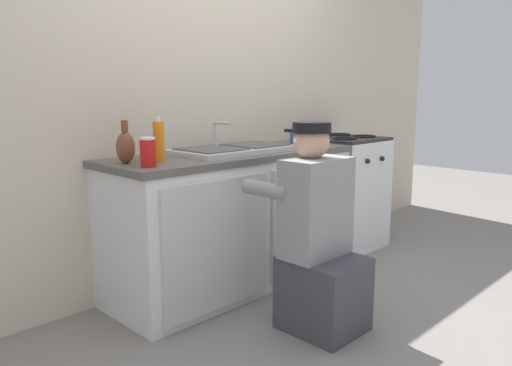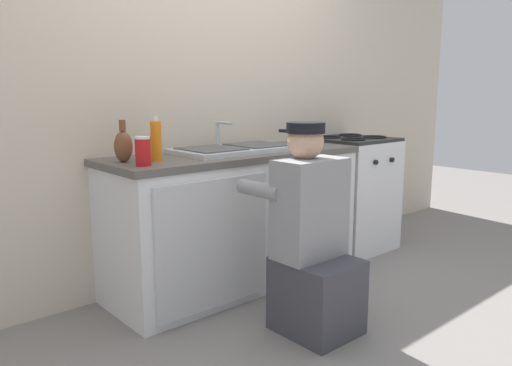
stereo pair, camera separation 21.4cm
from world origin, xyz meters
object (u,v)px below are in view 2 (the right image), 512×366
at_px(soda_cup_red, 143,151).
at_px(vase_decorative, 123,146).
at_px(coffee_mug, 301,140).
at_px(plumber_person, 312,246).
at_px(water_glass, 310,138).
at_px(stove_range, 350,193).
at_px(soap_bottle_orange, 156,141).
at_px(condiment_jar, 146,148).
at_px(sink_double_basin, 235,149).

xyz_separation_m(soda_cup_red, vase_decorative, (-0.01, 0.19, 0.01)).
bearing_deg(vase_decorative, coffee_mug, -3.53).
distance_m(plumber_person, water_glass, 1.19).
bearing_deg(soda_cup_red, plumber_person, -44.40).
bearing_deg(stove_range, water_glass, -176.85).
relative_size(coffee_mug, soap_bottle_orange, 0.50).
height_order(condiment_jar, vase_decorative, vase_decorative).
xyz_separation_m(sink_double_basin, stove_range, (1.19, -0.00, -0.45)).
xyz_separation_m(plumber_person, soap_bottle_orange, (-0.48, 0.73, 0.53)).
distance_m(stove_range, soap_bottle_orange, 1.87).
xyz_separation_m(water_glass, vase_decorative, (-1.43, 0.05, 0.04)).
height_order(water_glass, coffee_mug, water_glass).
height_order(plumber_person, water_glass, plumber_person).
xyz_separation_m(sink_double_basin, soap_bottle_orange, (-0.60, -0.05, 0.09)).
xyz_separation_m(plumber_person, condiment_jar, (-0.49, 0.85, 0.48)).
distance_m(plumber_person, condiment_jar, 1.09).
bearing_deg(stove_range, plumber_person, -149.05).
height_order(water_glass, soap_bottle_orange, soap_bottle_orange).
bearing_deg(stove_range, soap_bottle_orange, -178.39).
relative_size(stove_range, plumber_person, 0.83).
relative_size(condiment_jar, soap_bottle_orange, 0.51).
bearing_deg(condiment_jar, coffee_mug, -5.97).
distance_m(stove_range, coffee_mug, 0.80).
height_order(sink_double_basin, vase_decorative, vase_decorative).
xyz_separation_m(stove_range, soda_cup_red, (-1.93, -0.17, 0.50)).
bearing_deg(soda_cup_red, condiment_jar, 58.26).
height_order(stove_range, soda_cup_red, soda_cup_red).
height_order(sink_double_basin, condiment_jar, sink_double_basin).
relative_size(water_glass, soda_cup_red, 0.66).
bearing_deg(stove_range, condiment_jar, 177.89).
bearing_deg(stove_range, soda_cup_red, -175.10).
bearing_deg(plumber_person, sink_double_basin, 81.46).
bearing_deg(water_glass, soap_bottle_orange, -179.01).
bearing_deg(plumber_person, vase_decorative, 128.52).
xyz_separation_m(stove_range, plumber_person, (-1.30, -0.78, 0.01)).
xyz_separation_m(sink_double_basin, soda_cup_red, (-0.75, -0.17, 0.06)).
bearing_deg(soda_cup_red, stove_range, 4.90).
height_order(plumber_person, coffee_mug, plumber_person).
bearing_deg(coffee_mug, plumber_person, -132.40).
bearing_deg(coffee_mug, vase_decorative, 176.47).
distance_m(sink_double_basin, coffee_mug, 0.55).
distance_m(sink_double_basin, soda_cup_red, 0.77).
height_order(sink_double_basin, stove_range, sink_double_basin).
xyz_separation_m(plumber_person, coffee_mug, (0.66, 0.73, 0.47)).
xyz_separation_m(sink_double_basin, water_glass, (0.67, -0.03, 0.03)).
distance_m(plumber_person, soda_cup_red, 1.01).
xyz_separation_m(sink_double_basin, plumber_person, (-0.12, -0.78, -0.44)).
height_order(coffee_mug, soap_bottle_orange, soap_bottle_orange).
bearing_deg(stove_range, sink_double_basin, 179.89).
height_order(soda_cup_red, condiment_jar, soda_cup_red).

